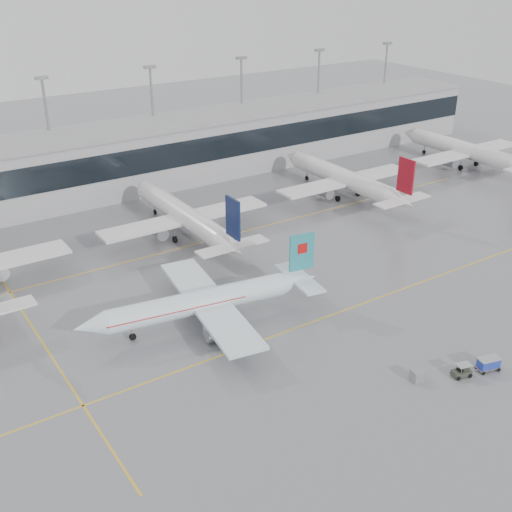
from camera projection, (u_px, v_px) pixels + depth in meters
ground at (307, 324)px, 83.22m from camera, size 320.00×320.00×0.00m
taxi_line_main at (307, 324)px, 83.22m from camera, size 120.00×0.25×0.01m
taxi_line_north at (196, 244)px, 105.80m from camera, size 120.00×0.25×0.01m
taxi_line_cross at (41, 341)px, 79.63m from camera, size 0.25×60.00×0.01m
terminal at (118, 161)px, 127.30m from camera, size 180.00×15.00×12.00m
terminal_glass at (132, 163)px, 120.96m from camera, size 180.00×0.20×5.00m
terminal_roof at (115, 130)px, 124.61m from camera, size 182.00×16.00×0.40m
light_masts at (103, 118)px, 128.64m from camera, size 156.40×1.00×22.60m
air_canada_jet at (208, 301)px, 82.32m from camera, size 33.16×25.88×10.05m
parked_jet_c at (185, 216)px, 106.97m from camera, size 29.64×36.96×11.72m
parked_jet_d at (345, 179)px, 124.33m from camera, size 29.64×36.96×11.72m
parked_jet_e at (466, 151)px, 141.69m from camera, size 29.64×36.96×11.72m
baggage_tug at (462, 372)px, 72.84m from camera, size 3.25×1.80×1.54m
baggage_cart at (489, 363)px, 73.74m from camera, size 2.89×2.04×1.62m
gse_unit at (418, 376)px, 72.03m from camera, size 1.56×1.48×1.35m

